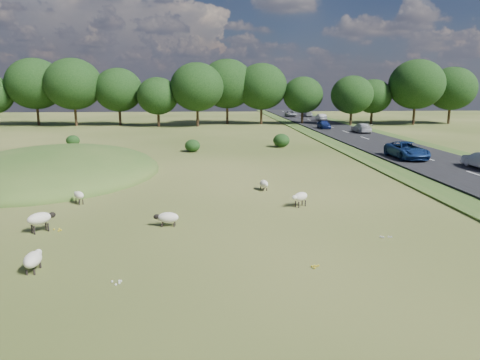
% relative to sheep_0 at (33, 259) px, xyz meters
% --- Properties ---
extents(ground, '(160.00, 160.00, 0.00)m').
position_rel_sheep_0_xyz_m(ground, '(6.27, 26.65, -0.46)').
color(ground, '#314816').
rests_on(ground, ground).
extents(mound, '(16.00, 20.00, 4.00)m').
position_rel_sheep_0_xyz_m(mound, '(-5.73, 18.65, -0.46)').
color(mound, '#33561E').
rests_on(mound, ground).
extents(road, '(8.00, 150.00, 0.25)m').
position_rel_sheep_0_xyz_m(road, '(26.27, 36.65, -0.34)').
color(road, black).
rests_on(road, ground).
extents(treeline, '(96.28, 14.66, 11.70)m').
position_rel_sheep_0_xyz_m(treeline, '(5.21, 62.08, 6.10)').
color(treeline, black).
rests_on(treeline, ground).
extents(shrubs, '(25.51, 7.19, 1.52)m').
position_rel_sheep_0_xyz_m(shrubs, '(5.60, 32.33, 0.23)').
color(shrubs, black).
rests_on(shrubs, ground).
extents(sheep_0, '(0.59, 1.27, 0.73)m').
position_rel_sheep_0_xyz_m(sheep_0, '(0.00, 0.00, 0.00)').
color(sheep_0, beige).
rests_on(sheep_0, ground).
extents(sheep_1, '(1.24, 1.17, 0.94)m').
position_rel_sheep_0_xyz_m(sheep_1, '(-1.42, 4.44, 0.20)').
color(sheep_1, beige).
rests_on(sheep_1, ground).
extents(sheep_2, '(0.66, 1.19, 0.66)m').
position_rel_sheep_0_xyz_m(sheep_2, '(9.94, 12.03, -0.04)').
color(sheep_2, beige).
rests_on(sheep_2, ground).
extents(sheep_3, '(0.88, 1.00, 0.74)m').
position_rel_sheep_0_xyz_m(sheep_3, '(-1.14, 9.37, 0.05)').
color(sheep_3, beige).
rests_on(sheep_3, ground).
extents(sheep_4, '(1.14, 0.98, 0.84)m').
position_rel_sheep_0_xyz_m(sheep_4, '(11.49, 7.92, 0.12)').
color(sheep_4, beige).
rests_on(sheep_4, ground).
extents(sheep_5, '(1.23, 0.60, 0.70)m').
position_rel_sheep_0_xyz_m(sheep_5, '(4.37, 4.89, -0.02)').
color(sheep_5, beige).
rests_on(sheep_5, ground).
extents(car_1, '(1.39, 3.99, 1.32)m').
position_rel_sheep_0_xyz_m(car_1, '(28.17, 68.63, 0.45)').
color(car_1, '#A8AAB0').
rests_on(car_1, road).
extents(car_2, '(2.48, 5.37, 1.49)m').
position_rel_sheep_0_xyz_m(car_2, '(24.37, 22.55, 0.54)').
color(car_2, navy).
rests_on(car_2, road).
extents(car_3, '(1.55, 3.84, 1.31)m').
position_rel_sheep_0_xyz_m(car_3, '(24.37, 51.87, 0.44)').
color(car_3, navy).
rests_on(car_3, road).
extents(car_4, '(1.81, 4.44, 1.29)m').
position_rel_sheep_0_xyz_m(car_4, '(28.17, 81.04, 0.43)').
color(car_4, '#A2A4A9').
rests_on(car_4, road).
extents(car_6, '(1.88, 4.62, 1.34)m').
position_rel_sheep_0_xyz_m(car_6, '(28.17, 45.42, 0.46)').
color(car_6, silver).
rests_on(car_6, road).
extents(car_7, '(2.16, 4.69, 1.30)m').
position_rel_sheep_0_xyz_m(car_7, '(24.37, 80.60, 0.44)').
color(car_7, '#A4A8AB').
rests_on(car_7, road).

